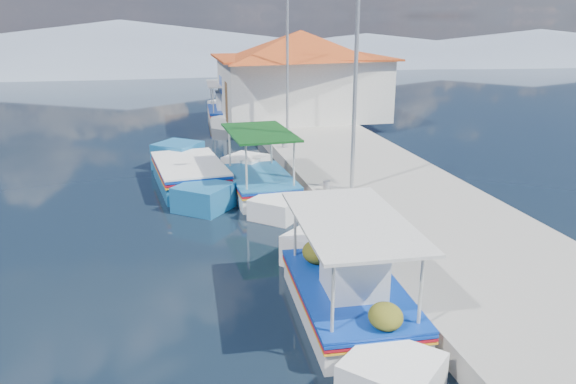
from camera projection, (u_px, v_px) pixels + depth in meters
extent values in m
plane|color=black|center=(207.00, 241.00, 14.46)|extent=(160.00, 160.00, 0.00)
cube|color=gray|center=(350.00, 163.00, 21.21)|extent=(5.00, 44.00, 0.50)
cylinder|color=#A5A8AD|center=(391.00, 250.00, 12.27)|extent=(0.20, 0.20, 0.30)
cylinder|color=#A5A8AD|center=(327.00, 186.00, 16.92)|extent=(0.20, 0.20, 0.30)
cylinder|color=#A5A8AD|center=(284.00, 144.00, 22.51)|extent=(0.20, 0.20, 0.30)
cylinder|color=#A5A8AD|center=(259.00, 118.00, 28.09)|extent=(0.20, 0.20, 0.30)
cube|color=white|center=(348.00, 306.00, 10.84)|extent=(2.01, 3.76, 0.81)
cube|color=white|center=(311.00, 252.00, 13.07)|extent=(1.91, 1.91, 0.89)
cube|color=white|center=(403.00, 379.00, 8.66)|extent=(1.85, 1.85, 0.77)
cube|color=#0C359E|center=(349.00, 289.00, 10.73)|extent=(2.08, 3.88, 0.05)
cube|color=#B30F1D|center=(349.00, 292.00, 10.75)|extent=(2.08, 3.88, 0.04)
cube|color=yellow|center=(349.00, 295.00, 10.77)|extent=(2.08, 3.88, 0.03)
cube|color=#0C359E|center=(349.00, 286.00, 10.71)|extent=(2.09, 3.84, 0.04)
cube|color=brown|center=(349.00, 287.00, 10.72)|extent=(1.86, 3.68, 0.04)
cube|color=white|center=(355.00, 270.00, 10.35)|extent=(1.07, 1.15, 0.94)
cube|color=silver|center=(356.00, 246.00, 10.20)|extent=(1.17, 1.23, 0.05)
cylinder|color=beige|center=(290.00, 229.00, 11.76)|extent=(0.06, 0.06, 1.36)
cylinder|color=beige|center=(357.00, 223.00, 12.13)|extent=(0.06, 0.06, 1.36)
cylinder|color=beige|center=(341.00, 298.00, 8.90)|extent=(0.06, 0.06, 1.36)
cylinder|color=beige|center=(426.00, 286.00, 9.27)|extent=(0.06, 0.06, 1.36)
cube|color=silver|center=(351.00, 220.00, 10.31)|extent=(2.11, 3.77, 0.06)
ellipsoid|color=#3F4713|center=(314.00, 253.00, 11.66)|extent=(0.65, 0.71, 0.49)
ellipsoid|color=#3F4713|center=(334.00, 244.00, 12.21)|extent=(0.54, 0.60, 0.41)
ellipsoid|color=#3F4713|center=(392.00, 315.00, 9.29)|extent=(0.58, 0.64, 0.43)
sphere|color=#D55006|center=(381.00, 242.00, 11.21)|extent=(0.34, 0.34, 0.34)
cube|color=white|center=(260.00, 190.00, 18.09)|extent=(1.97, 3.45, 0.86)
cube|color=white|center=(252.00, 168.00, 20.18)|extent=(1.84, 1.84, 0.95)
cube|color=white|center=(270.00, 212.00, 16.03)|extent=(1.79, 1.79, 0.82)
cube|color=#0C359E|center=(260.00, 178.00, 17.97)|extent=(2.03, 3.56, 0.05)
cube|color=#B30F1D|center=(260.00, 180.00, 17.99)|extent=(2.03, 3.56, 0.05)
cube|color=yellow|center=(260.00, 182.00, 18.01)|extent=(2.03, 3.56, 0.04)
cube|color=#196299|center=(260.00, 176.00, 17.95)|extent=(2.05, 3.52, 0.05)
cube|color=brown|center=(260.00, 177.00, 17.96)|extent=(1.83, 3.38, 0.05)
cylinder|color=beige|center=(233.00, 146.00, 18.95)|extent=(0.06, 0.06, 1.45)
cylinder|color=beige|center=(276.00, 144.00, 19.19)|extent=(0.06, 0.06, 1.45)
cylinder|color=beige|center=(241.00, 167.00, 16.29)|extent=(0.06, 0.06, 1.45)
cylinder|color=beige|center=(290.00, 165.00, 16.53)|extent=(0.06, 0.06, 1.45)
cube|color=#0D4214|center=(259.00, 132.00, 17.52)|extent=(2.06, 3.46, 0.06)
cube|color=#196299|center=(190.00, 179.00, 19.02)|extent=(2.46, 4.07, 1.08)
cube|color=#196299|center=(193.00, 157.00, 21.43)|extent=(2.07, 2.07, 1.19)
cube|color=#196299|center=(185.00, 203.00, 16.64)|extent=(2.01, 2.01, 1.02)
cube|color=#0C359E|center=(189.00, 165.00, 18.87)|extent=(2.53, 4.20, 0.07)
cube|color=#B30F1D|center=(189.00, 168.00, 18.90)|extent=(2.53, 4.20, 0.06)
cube|color=yellow|center=(189.00, 170.00, 18.92)|extent=(2.53, 4.20, 0.05)
cube|color=white|center=(189.00, 163.00, 18.85)|extent=(2.55, 4.16, 0.06)
cube|color=brown|center=(189.00, 164.00, 18.86)|extent=(2.29, 3.98, 0.06)
cube|color=white|center=(226.00, 117.00, 31.25)|extent=(2.04, 3.65, 0.84)
cube|color=white|center=(219.00, 108.00, 33.40)|extent=(1.88, 1.88, 0.93)
cube|color=white|center=(234.00, 124.00, 29.14)|extent=(1.83, 1.83, 0.79)
cube|color=#0C359E|center=(226.00, 110.00, 31.14)|extent=(2.10, 3.76, 0.05)
cube|color=#B30F1D|center=(226.00, 111.00, 31.16)|extent=(2.10, 3.76, 0.04)
cube|color=yellow|center=(226.00, 112.00, 31.17)|extent=(2.10, 3.76, 0.04)
cube|color=#0C359E|center=(226.00, 109.00, 31.12)|extent=(2.12, 3.73, 0.04)
cube|color=brown|center=(226.00, 109.00, 31.12)|extent=(1.89, 3.57, 0.04)
cube|color=white|center=(226.00, 101.00, 30.74)|extent=(1.08, 1.20, 0.97)
cube|color=silver|center=(226.00, 92.00, 30.58)|extent=(1.18, 1.29, 0.05)
cylinder|color=beige|center=(208.00, 93.00, 32.09)|extent=(0.06, 0.06, 1.41)
cylinder|color=beige|center=(234.00, 92.00, 32.48)|extent=(0.06, 0.06, 1.41)
cylinder|color=beige|center=(216.00, 101.00, 29.35)|extent=(0.06, 0.06, 1.41)
cylinder|color=beige|center=(244.00, 100.00, 29.73)|extent=(0.06, 0.06, 1.41)
cube|color=silver|center=(225.00, 83.00, 30.70)|extent=(2.13, 3.66, 0.06)
cube|color=white|center=(301.00, 88.00, 29.12)|extent=(8.00, 6.00, 3.00)
cube|color=#B95119|center=(301.00, 57.00, 28.65)|extent=(8.64, 6.48, 0.10)
pyramid|color=#B95119|center=(301.00, 44.00, 28.46)|extent=(10.49, 10.49, 1.40)
cube|color=brown|center=(227.00, 103.00, 27.50)|extent=(0.06, 1.00, 2.00)
cube|color=#0C359E|center=(221.00, 84.00, 29.65)|extent=(0.06, 1.20, 0.90)
cylinder|color=#A5A8AD|center=(355.00, 90.00, 16.23)|extent=(0.12, 0.12, 6.00)
cylinder|color=#A5A8AD|center=(287.00, 65.00, 24.61)|extent=(0.12, 0.12, 6.00)
cone|color=gray|center=(122.00, 44.00, 64.79)|extent=(96.00, 96.00, 5.50)
cone|color=gray|center=(366.00, 49.00, 71.33)|extent=(76.80, 76.80, 3.80)
cone|color=gray|center=(539.00, 45.00, 76.51)|extent=(89.60, 89.60, 4.20)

